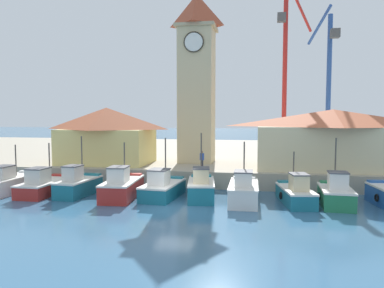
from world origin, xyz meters
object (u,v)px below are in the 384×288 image
at_px(fishing_boat_left_outer, 45,185).
at_px(fishing_boat_far_right, 336,194).
at_px(fishing_boat_center, 163,188).
at_px(clock_tower, 197,75).
at_px(warehouse_left, 107,135).
at_px(dock_worker_near_tower, 202,160).
at_px(fishing_boat_mid_right, 201,188).
at_px(fishing_boat_left_inner, 78,185).
at_px(fishing_boat_right_inner, 244,191).
at_px(port_crane_far, 286,89).
at_px(fishing_boat_mid_left, 122,187).
at_px(warehouse_right, 333,139).
at_px(fishing_boat_far_left, 11,182).
at_px(fishing_boat_right_outer, 296,193).
at_px(port_crane_near, 328,100).

distance_m(fishing_boat_left_outer, fishing_boat_far_right, 21.01).
distance_m(fishing_boat_center, clock_tower, 13.73).
distance_m(fishing_boat_center, warehouse_left, 11.22).
bearing_deg(warehouse_left, dock_worker_near_tower, -16.32).
bearing_deg(fishing_boat_mid_right, clock_tower, 101.49).
distance_m(fishing_boat_left_inner, fishing_boat_mid_right, 9.22).
height_order(fishing_boat_right_inner, clock_tower, clock_tower).
relative_size(fishing_boat_far_right, port_crane_far, 0.21).
relative_size(fishing_boat_left_outer, fishing_boat_left_inner, 1.17).
bearing_deg(fishing_boat_left_inner, warehouse_left, 98.01).
bearing_deg(dock_worker_near_tower, fishing_boat_right_inner, -54.60).
xyz_separation_m(fishing_boat_mid_left, port_crane_far, (12.73, 22.30, 8.38)).
bearing_deg(warehouse_left, fishing_boat_left_inner, -81.99).
xyz_separation_m(port_crane_far, dock_worker_near_tower, (-7.73, -16.89, -6.97)).
height_order(warehouse_right, dock_worker_near_tower, warehouse_right).
distance_m(fishing_boat_far_right, clock_tower, 17.78).
relative_size(fishing_boat_left_outer, fishing_boat_mid_right, 1.10).
distance_m(fishing_boat_left_outer, fishing_boat_mid_left, 6.28).
xyz_separation_m(fishing_boat_left_outer, warehouse_right, (22.13, 8.02, 3.29)).
height_order(fishing_boat_left_outer, warehouse_left, warehouse_left).
bearing_deg(fishing_boat_center, fishing_boat_left_outer, -177.40).
distance_m(fishing_boat_left_outer, clock_tower, 17.17).
height_order(fishing_boat_right_inner, port_crane_far, port_crane_far).
distance_m(fishing_boat_left_outer, fishing_boat_left_inner, 2.73).
height_order(fishing_boat_mid_right, dock_worker_near_tower, fishing_boat_mid_right).
relative_size(fishing_boat_far_left, fishing_boat_mid_left, 1.00).
xyz_separation_m(fishing_boat_center, dock_worker_near_tower, (2.14, 4.78, 1.50)).
relative_size(fishing_boat_left_outer, fishing_boat_far_right, 1.16).
bearing_deg(fishing_boat_center, fishing_boat_mid_right, 1.86).
relative_size(fishing_boat_right_outer, dock_worker_near_tower, 3.02).
relative_size(fishing_boat_center, fishing_boat_right_inner, 0.99).
xyz_separation_m(fishing_boat_mid_left, port_crane_near, (17.64, 21.91, 6.93)).
bearing_deg(fishing_boat_left_inner, fishing_boat_left_outer, -179.39).
distance_m(clock_tower, dock_worker_near_tower, 9.48).
xyz_separation_m(fishing_boat_far_left, fishing_boat_mid_right, (14.98, 0.31, 0.07)).
xyz_separation_m(fishing_boat_mid_left, fishing_boat_right_inner, (8.70, 0.18, -0.02)).
distance_m(fishing_boat_right_outer, port_crane_far, 23.41).
xyz_separation_m(fishing_boat_mid_left, warehouse_right, (15.86, 8.23, 3.16)).
xyz_separation_m(fishing_boat_left_outer, clock_tower, (9.89, 10.62, 9.19)).
height_order(fishing_boat_mid_left, fishing_boat_right_outer, fishing_boat_mid_left).
bearing_deg(fishing_boat_left_outer, fishing_boat_mid_left, -1.90).
bearing_deg(fishing_boat_mid_right, fishing_boat_left_outer, -177.57).
distance_m(fishing_boat_mid_left, fishing_boat_right_inner, 8.71).
relative_size(fishing_boat_far_right, warehouse_left, 0.52).
relative_size(fishing_boat_left_inner, fishing_boat_right_inner, 0.88).
distance_m(fishing_boat_center, fishing_boat_far_right, 11.89).
bearing_deg(fishing_boat_left_outer, fishing_boat_right_outer, 0.87).
height_order(fishing_boat_mid_left, fishing_boat_mid_right, fishing_boat_mid_right).
bearing_deg(fishing_boat_mid_left, dock_worker_near_tower, 47.26).
relative_size(warehouse_left, warehouse_right, 0.67).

